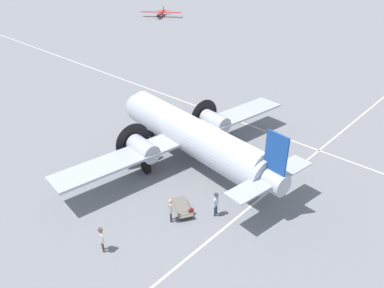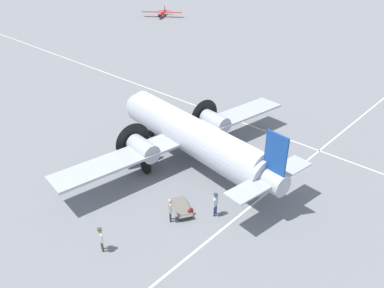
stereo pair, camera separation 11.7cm
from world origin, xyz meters
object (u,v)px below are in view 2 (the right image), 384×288
object	(u,v)px
airliner_main	(188,133)
passenger_boarding	(170,208)
ramp_agent	(216,202)
light_aircraft_distant	(162,13)
suitcase_near_door	(190,212)
baggage_cart	(182,207)
crew_foreground	(101,237)

from	to	relation	value
airliner_main	passenger_boarding	size ratio (longest dim) A/B	12.64
ramp_agent	light_aircraft_distant	size ratio (longest dim) A/B	0.21
airliner_main	suitcase_near_door	xyz separation A→B (m)	(5.17, 5.02, -2.39)
airliner_main	light_aircraft_distant	distance (m)	64.56
ramp_agent	passenger_boarding	bearing A→B (deg)	130.87
passenger_boarding	baggage_cart	xyz separation A→B (m)	(-1.28, -0.16, -0.83)
ramp_agent	suitcase_near_door	size ratio (longest dim) A/B	3.29
baggage_cart	light_aircraft_distant	size ratio (longest dim) A/B	0.31
passenger_boarding	suitcase_near_door	xyz separation A→B (m)	(-1.34, 0.60, -0.86)
airliner_main	crew_foreground	bearing A→B (deg)	114.10
airliner_main	passenger_boarding	xyz separation A→B (m)	(6.52, 4.42, -1.54)
crew_foreground	ramp_agent	world-z (taller)	ramp_agent
crew_foreground	suitcase_near_door	distance (m)	6.40
baggage_cart	suitcase_near_door	bearing A→B (deg)	-144.51
passenger_boarding	crew_foreground	bearing A→B (deg)	117.07
passenger_boarding	suitcase_near_door	bearing A→B (deg)	-73.83
crew_foreground	suitcase_near_door	size ratio (longest dim) A/B	3.18
passenger_boarding	ramp_agent	world-z (taller)	passenger_boarding
light_aircraft_distant	crew_foreground	bearing A→B (deg)	8.93
airliner_main	baggage_cart	xyz separation A→B (m)	(5.23, 4.26, -2.37)
ramp_agent	airliner_main	bearing A→B (deg)	44.76
passenger_boarding	ramp_agent	xyz separation A→B (m)	(-2.51, 1.85, 0.02)
suitcase_near_door	passenger_boarding	bearing A→B (deg)	-24.22
passenger_boarding	suitcase_near_door	distance (m)	1.71
baggage_cart	light_aircraft_distant	bearing A→B (deg)	-11.37
passenger_boarding	ramp_agent	bearing A→B (deg)	-86.10
crew_foreground	passenger_boarding	world-z (taller)	passenger_boarding
light_aircraft_distant	airliner_main	bearing A→B (deg)	13.75
airliner_main	crew_foreground	size ratio (longest dim) A/B	13.21
airliner_main	crew_foreground	distance (m)	11.85
suitcase_near_door	light_aircraft_distant	distance (m)	71.73
airliner_main	light_aircraft_distant	bearing A→B (deg)	-33.56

